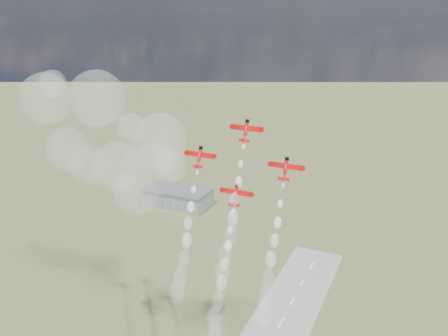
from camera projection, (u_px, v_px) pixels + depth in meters
hangar at (178, 197)px, 372.73m from camera, size 50.00×28.00×13.00m
plane_lead at (246, 130)px, 152.52m from camera, size 10.43×4.82×7.08m
plane_left at (199, 157)px, 158.01m from camera, size 10.43×4.82×7.08m
plane_right at (286, 168)px, 146.36m from camera, size 10.43×4.82×7.08m
plane_slot at (236, 194)px, 151.85m from camera, size 10.43×4.82×7.08m
smoke_trail_lead at (227, 246)px, 151.38m from camera, size 5.22×18.88×40.40m
smoke_trail_left at (181, 269)px, 156.91m from camera, size 5.66×18.20×40.83m
smoke_trail_right at (267, 288)px, 145.08m from camera, size 5.10×18.22×39.80m
smoke_trail_slot at (217, 311)px, 150.59m from camera, size 5.58×18.27×40.34m
drifted_smoke_cloud at (112, 144)px, 187.53m from camera, size 64.53×40.11×57.76m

